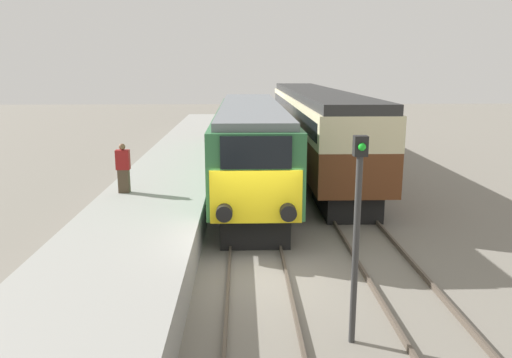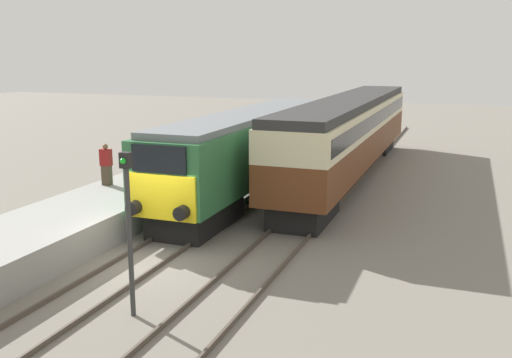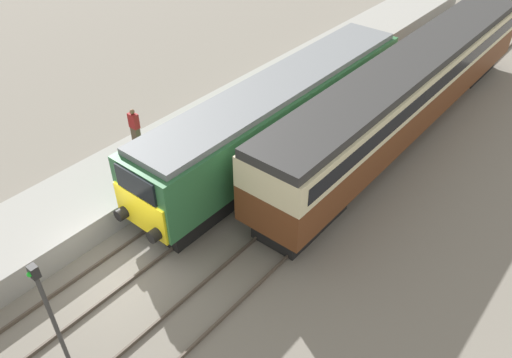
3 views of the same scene
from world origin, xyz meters
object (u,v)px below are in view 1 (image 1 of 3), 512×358
object	(u,v)px
locomotive	(251,142)
passenger_carriage	(314,120)
signal_post	(357,224)
person_on_platform	(123,168)

from	to	relation	value
locomotive	passenger_carriage	xyz separation A→B (m)	(3.40, 5.25, 0.36)
passenger_carriage	signal_post	size ratio (longest dim) A/B	5.33
passenger_carriage	locomotive	bearing A→B (deg)	-122.92
passenger_carriage	person_on_platform	world-z (taller)	passenger_carriage
locomotive	person_on_platform	world-z (taller)	locomotive
person_on_platform	signal_post	bearing A→B (deg)	-52.06
person_on_platform	signal_post	world-z (taller)	signal_post
locomotive	passenger_carriage	distance (m)	6.27
locomotive	signal_post	world-z (taller)	signal_post
locomotive	person_on_platform	bearing A→B (deg)	-134.16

